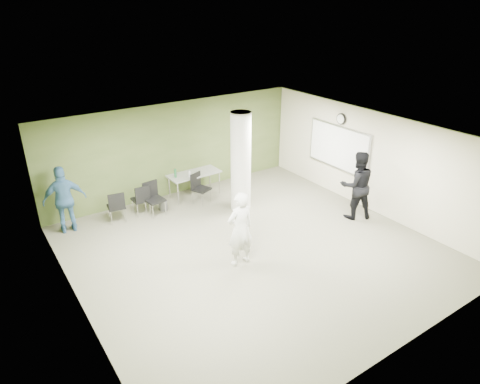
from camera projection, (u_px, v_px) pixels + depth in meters
floor at (253, 249)px, 10.27m from camera, size 8.00×8.00×0.00m
ceiling at (255, 137)px, 9.11m from camera, size 8.00×8.00×0.00m
wall_back at (175, 149)px, 12.70m from camera, size 8.00×2.80×0.02m
wall_left at (73, 250)px, 7.65m from camera, size 0.02×8.00×2.80m
wall_right_cream at (372, 162)px, 11.73m from camera, size 0.02×8.00×2.80m
column at (241, 162)px, 11.71m from camera, size 0.56×0.56×2.80m
whiteboard at (338, 147)px, 12.55m from camera, size 0.05×2.30×1.30m
wall_clock at (341, 119)px, 12.20m from camera, size 0.06×0.32×0.32m
folding_table at (194, 175)px, 12.73m from camera, size 1.58×0.72×1.00m
wastebasket at (163, 205)px, 12.12m from camera, size 0.24×0.24×0.28m
chair_back_left at (116, 205)px, 11.29m from camera, size 0.51×0.51×0.89m
chair_back_right at (141, 198)px, 11.71m from camera, size 0.44×0.44×0.88m
chair_table_left at (153, 196)px, 11.72m from camera, size 0.52×0.52×0.94m
chair_table_right at (199, 186)px, 12.42m from camera, size 0.58×0.58×0.90m
woman_white at (240, 229)px, 9.38m from camera, size 0.65×0.43×1.77m
man_black at (357, 185)px, 11.40m from camera, size 1.14×1.05×1.89m
man_blue at (65, 200)px, 10.73m from camera, size 1.09×0.58×1.78m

